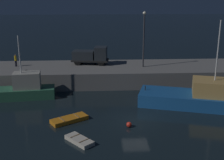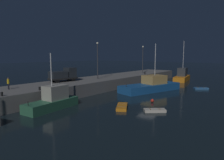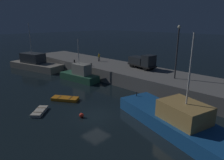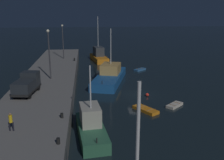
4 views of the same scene
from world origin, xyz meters
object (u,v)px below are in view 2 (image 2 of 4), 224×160
(lamp_post_east, at_px, (143,57))
(bollard_central, at_px, (2,94))
(dinghy_orange_near, at_px, (155,110))
(fishing_boat_blue, at_px, (151,86))
(utility_truck, at_px, (64,75))
(fishing_boat_orange, at_px, (53,100))
(bollard_west, at_px, (40,89))
(rowboat_white_mid, at_px, (122,107))
(mooring_buoy_near, at_px, (152,101))
(lamp_post_west, at_px, (98,57))
(dockworker, at_px, (8,83))
(bollard_east, at_px, (145,73))
(fishing_trawler_red, at_px, (182,76))
(dinghy_red_small, at_px, (201,88))

(lamp_post_east, bearing_deg, bollard_central, -176.40)
(dinghy_orange_near, relative_size, bollard_central, 5.38)
(fishing_boat_blue, relative_size, utility_truck, 2.56)
(fishing_boat_orange, distance_m, bollard_west, 3.03)
(rowboat_white_mid, relative_size, lamp_post_east, 0.51)
(fishing_boat_blue, distance_m, fishing_boat_orange, 19.96)
(mooring_buoy_near, height_order, utility_truck, utility_truck)
(lamp_post_west, bearing_deg, fishing_boat_orange, -159.11)
(rowboat_white_mid, bearing_deg, utility_truck, 82.50)
(dockworker, xyz_separation_m, bollard_west, (2.30, -4.02, -0.70))
(fishing_boat_orange, distance_m, lamp_post_west, 16.51)
(utility_truck, xyz_separation_m, dockworker, (-10.10, -0.76, -0.30))
(dinghy_orange_near, distance_m, bollard_east, 25.50)
(fishing_trawler_red, distance_m, mooring_buoy_near, 28.11)
(fishing_trawler_red, xyz_separation_m, lamp_post_east, (-7.48, 7.89, 5.09))
(lamp_post_east, bearing_deg, fishing_boat_blue, -143.38)
(mooring_buoy_near, xyz_separation_m, dockworker, (-13.66, 15.17, 2.83))
(fishing_boat_blue, height_order, fishing_boat_orange, fishing_boat_blue)
(dinghy_orange_near, relative_size, dockworker, 1.63)
(dinghy_orange_near, relative_size, rowboat_white_mid, 0.74)
(fishing_boat_orange, xyz_separation_m, lamp_post_west, (14.60, 5.57, 5.34))
(fishing_boat_blue, bearing_deg, bollard_west, 161.71)
(lamp_post_west, xyz_separation_m, utility_truck, (-6.94, 1.95, -3.06))
(fishing_boat_orange, relative_size, lamp_post_west, 1.05)
(lamp_post_east, bearing_deg, rowboat_white_mid, -155.28)
(lamp_post_west, relative_size, bollard_east, 12.68)
(dinghy_red_small, height_order, bollard_west, bollard_west)
(fishing_trawler_red, bearing_deg, dinghy_orange_near, -165.94)
(fishing_trawler_red, xyz_separation_m, utility_truck, (-31.12, 10.50, 2.13))
(dinghy_red_small, height_order, lamp_post_east, lamp_post_east)
(fishing_boat_orange, bearing_deg, utility_truck, 44.50)
(lamp_post_east, relative_size, bollard_west, 15.03)
(lamp_post_east, bearing_deg, mooring_buoy_near, -146.47)
(fishing_trawler_red, bearing_deg, lamp_post_west, 160.51)
(dinghy_red_small, distance_m, dockworker, 34.91)
(fishing_boat_blue, xyz_separation_m, dinghy_red_small, (7.97, -7.04, -0.85))
(bollard_east, bearing_deg, dockworker, 172.25)
(dockworker, bearing_deg, lamp_post_east, -3.15)
(fishing_boat_blue, height_order, bollard_east, fishing_boat_blue)
(dinghy_orange_near, bearing_deg, bollard_east, 32.17)
(fishing_boat_orange, xyz_separation_m, bollard_west, (-0.15, 2.74, 1.29))
(dinghy_orange_near, relative_size, dinghy_red_small, 0.95)
(fishing_boat_orange, bearing_deg, fishing_trawler_red, -4.40)
(fishing_boat_blue, distance_m, utility_truck, 16.61)
(dinghy_red_small, bearing_deg, bollard_central, 157.63)
(mooring_buoy_near, bearing_deg, utility_truck, 102.58)
(dinghy_red_small, distance_m, bollard_east, 13.60)
(dinghy_orange_near, bearing_deg, fishing_boat_blue, 29.50)
(fishing_boat_orange, height_order, lamp_post_west, lamp_post_west)
(fishing_trawler_red, xyz_separation_m, mooring_buoy_near, (-27.56, -5.42, -0.99))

